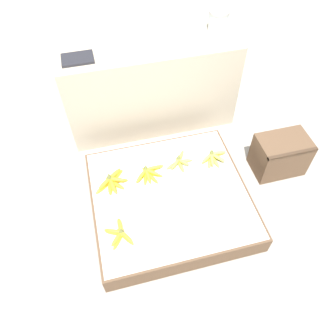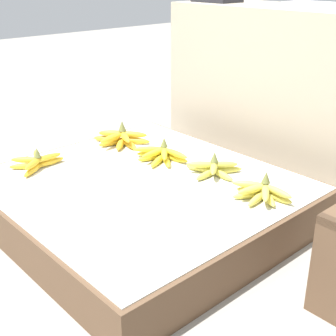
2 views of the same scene
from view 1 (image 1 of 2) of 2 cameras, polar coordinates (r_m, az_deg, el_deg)
The scene contains 12 objects.
ground_plane at distance 2.36m, azimuth 0.30°, elevation -6.57°, with size 10.00×10.00×0.00m, color gray.
display_platform at distance 2.30m, azimuth 0.31°, elevation -5.54°, with size 1.05×0.99×0.16m.
back_vendor_table at distance 2.70m, azimuth -2.98°, elevation 13.89°, with size 1.34×0.42×0.73m.
wooden_crate at distance 2.59m, azimuth 18.94°, elevation 2.19°, with size 0.38×0.26×0.30m.
banana_bunch_front_left at distance 2.07m, azimuth -8.42°, elevation -11.24°, with size 0.17×0.21×0.09m.
banana_bunch_middle_left at distance 2.28m, azimuth -9.69°, elevation -2.34°, with size 0.24×0.22×0.10m.
banana_bunch_middle_midleft at distance 2.30m, azimuth -3.38°, elevation -0.94°, with size 0.23×0.16×0.09m.
banana_bunch_middle_midright at distance 2.37m, azimuth 2.03°, elevation 1.20°, with size 0.21×0.21×0.09m.
banana_bunch_middle_right at distance 2.41m, azimuth 7.91°, elevation 1.80°, with size 0.21×0.14×0.09m.
glass_jar at distance 2.65m, azimuth 8.74°, elevation 23.99°, with size 0.15×0.15×0.15m.
foam_tray_white at distance 2.53m, azimuth -3.80°, elevation 21.21°, with size 0.27×0.16×0.02m.
foam_tray_dark at distance 2.41m, azimuth -15.49°, elevation 17.89°, with size 0.22×0.15×0.02m.
Camera 1 is at (-0.33, -1.21, 2.00)m, focal length 35.00 mm.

